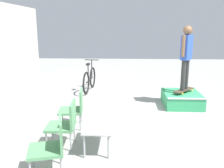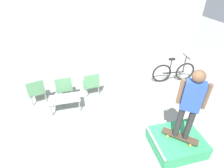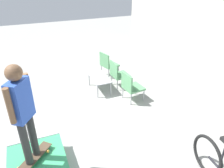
{
  "view_description": "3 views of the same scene",
  "coord_description": "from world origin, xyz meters",
  "px_view_note": "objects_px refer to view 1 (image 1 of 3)",
  "views": [
    {
      "loc": [
        -5.49,
        0.84,
        2.22
      ],
      "look_at": [
        0.15,
        1.11,
        0.92
      ],
      "focal_mm": 40.0,
      "sensor_mm": 36.0,
      "label": 1
    },
    {
      "loc": [
        -0.74,
        -3.2,
        3.79
      ],
      "look_at": [
        0.29,
        1.02,
        0.92
      ],
      "focal_mm": 28.0,
      "sensor_mm": 36.0,
      "label": 2
    },
    {
      "loc": [
        4.62,
        -0.66,
        3.42
      ],
      "look_at": [
        0.35,
        1.1,
        0.99
      ],
      "focal_mm": 35.0,
      "sensor_mm": 36.0,
      "label": 3
    }
  ],
  "objects_px": {
    "patio_chair_left": "(52,144)",
    "coffee_table": "(99,127)",
    "skate_ramp_box": "(182,99)",
    "patio_chair_right": "(75,107)",
    "patio_chair_center": "(65,122)",
    "bicycle": "(90,79)",
    "person_skater": "(186,53)",
    "skateboard_on_ramp": "(184,90)"
  },
  "relations": [
    {
      "from": "patio_chair_left",
      "to": "coffee_table",
      "type": "bearing_deg",
      "value": 129.5
    },
    {
      "from": "skate_ramp_box",
      "to": "patio_chair_right",
      "type": "distance_m",
      "value": 3.27
    },
    {
      "from": "patio_chair_center",
      "to": "bicycle",
      "type": "bearing_deg",
      "value": 178.72
    },
    {
      "from": "patio_chair_left",
      "to": "bicycle",
      "type": "bearing_deg",
      "value": 166.18
    },
    {
      "from": "skate_ramp_box",
      "to": "coffee_table",
      "type": "height_order",
      "value": "coffee_table"
    },
    {
      "from": "person_skater",
      "to": "skateboard_on_ramp",
      "type": "bearing_deg",
      "value": -145.02
    },
    {
      "from": "skate_ramp_box",
      "to": "patio_chair_right",
      "type": "bearing_deg",
      "value": 121.99
    },
    {
      "from": "skate_ramp_box",
      "to": "patio_chair_center",
      "type": "height_order",
      "value": "patio_chair_center"
    },
    {
      "from": "coffee_table",
      "to": "bicycle",
      "type": "relative_size",
      "value": 0.55
    },
    {
      "from": "bicycle",
      "to": "person_skater",
      "type": "bearing_deg",
      "value": -112.32
    },
    {
      "from": "patio_chair_left",
      "to": "patio_chair_center",
      "type": "height_order",
      "value": "same"
    },
    {
      "from": "bicycle",
      "to": "patio_chair_center",
      "type": "bearing_deg",
      "value": -172.82
    },
    {
      "from": "skate_ramp_box",
      "to": "bicycle",
      "type": "xyz_separation_m",
      "value": [
        1.56,
        2.88,
        0.22
      ]
    },
    {
      "from": "coffee_table",
      "to": "patio_chair_right",
      "type": "relative_size",
      "value": 1.1
    },
    {
      "from": "skateboard_on_ramp",
      "to": "patio_chair_center",
      "type": "xyz_separation_m",
      "value": [
        -2.65,
        2.8,
        0.02
      ]
    },
    {
      "from": "patio_chair_left",
      "to": "patio_chair_right",
      "type": "height_order",
      "value": "same"
    },
    {
      "from": "skate_ramp_box",
      "to": "person_skater",
      "type": "bearing_deg",
      "value": -79.23
    },
    {
      "from": "skate_ramp_box",
      "to": "coffee_table",
      "type": "xyz_separation_m",
      "value": [
        -2.65,
        2.13,
        0.21
      ]
    },
    {
      "from": "coffee_table",
      "to": "patio_chair_center",
      "type": "height_order",
      "value": "patio_chair_center"
    },
    {
      "from": "skateboard_on_ramp",
      "to": "person_skater",
      "type": "relative_size",
      "value": 0.41
    },
    {
      "from": "skateboard_on_ramp",
      "to": "patio_chair_right",
      "type": "height_order",
      "value": "patio_chair_right"
    },
    {
      "from": "skateboard_on_ramp",
      "to": "bicycle",
      "type": "xyz_separation_m",
      "value": [
        1.55,
        2.92,
        -0.05
      ]
    },
    {
      "from": "patio_chair_right",
      "to": "bicycle",
      "type": "distance_m",
      "value": 3.28
    },
    {
      "from": "skate_ramp_box",
      "to": "patio_chair_left",
      "type": "distance_m",
      "value": 4.5
    },
    {
      "from": "skateboard_on_ramp",
      "to": "patio_chair_left",
      "type": "relative_size",
      "value": 0.85
    },
    {
      "from": "skate_ramp_box",
      "to": "coffee_table",
      "type": "distance_m",
      "value": 3.4
    },
    {
      "from": "person_skater",
      "to": "patio_chair_left",
      "type": "bearing_deg",
      "value": 176.6
    },
    {
      "from": "skateboard_on_ramp",
      "to": "coffee_table",
      "type": "height_order",
      "value": "skateboard_on_ramp"
    },
    {
      "from": "skateboard_on_ramp",
      "to": "person_skater",
      "type": "height_order",
      "value": "person_skater"
    },
    {
      "from": "coffee_table",
      "to": "patio_chair_right",
      "type": "bearing_deg",
      "value": 34.26
    },
    {
      "from": "skate_ramp_box",
      "to": "patio_chair_left",
      "type": "bearing_deg",
      "value": 142.0
    },
    {
      "from": "skateboard_on_ramp",
      "to": "bicycle",
      "type": "bearing_deg",
      "value": 105.65
    },
    {
      "from": "skateboard_on_ramp",
      "to": "patio_chair_left",
      "type": "distance_m",
      "value": 4.52
    },
    {
      "from": "skateboard_on_ramp",
      "to": "patio_chair_left",
      "type": "bearing_deg",
      "value": -174.83
    },
    {
      "from": "skate_ramp_box",
      "to": "skateboard_on_ramp",
      "type": "distance_m",
      "value": 0.27
    },
    {
      "from": "patio_chair_right",
      "to": "bicycle",
      "type": "relative_size",
      "value": 0.5
    },
    {
      "from": "person_skater",
      "to": "patio_chair_right",
      "type": "distance_m",
      "value": 3.46
    },
    {
      "from": "bicycle",
      "to": "coffee_table",
      "type": "bearing_deg",
      "value": -164.36
    },
    {
      "from": "skate_ramp_box",
      "to": "bicycle",
      "type": "relative_size",
      "value": 0.71
    },
    {
      "from": "skateboard_on_ramp",
      "to": "coffee_table",
      "type": "xyz_separation_m",
      "value": [
        -2.65,
        2.18,
        -0.06
      ]
    },
    {
      "from": "person_skater",
      "to": "bicycle",
      "type": "distance_m",
      "value": 3.49
    },
    {
      "from": "person_skater",
      "to": "patio_chair_left",
      "type": "distance_m",
      "value": 4.64
    }
  ]
}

